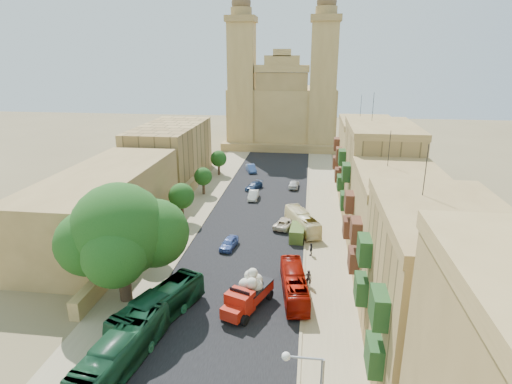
% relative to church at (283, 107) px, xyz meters
% --- Properties ---
extents(ground, '(260.00, 260.00, 0.00)m').
position_rel_church_xyz_m(ground, '(0.00, -78.61, -9.52)').
color(ground, brown).
extents(road_surface, '(14.00, 140.00, 0.01)m').
position_rel_church_xyz_m(road_surface, '(0.00, -48.61, -9.51)').
color(road_surface, black).
rests_on(road_surface, ground).
extents(sidewalk_east, '(5.00, 140.00, 0.01)m').
position_rel_church_xyz_m(sidewalk_east, '(9.50, -48.61, -9.51)').
color(sidewalk_east, '#958561').
rests_on(sidewalk_east, ground).
extents(sidewalk_west, '(5.00, 140.00, 0.01)m').
position_rel_church_xyz_m(sidewalk_west, '(-9.50, -48.61, -9.51)').
color(sidewalk_west, '#958561').
rests_on(sidewalk_west, ground).
extents(kerb_east, '(0.25, 140.00, 0.12)m').
position_rel_church_xyz_m(kerb_east, '(7.00, -48.61, -9.46)').
color(kerb_east, '#958561').
rests_on(kerb_east, ground).
extents(kerb_west, '(0.25, 140.00, 0.12)m').
position_rel_church_xyz_m(kerb_west, '(-7.00, -48.61, -9.46)').
color(kerb_west, '#958561').
rests_on(kerb_west, ground).
extents(townhouse_a, '(9.00, 14.00, 16.40)m').
position_rel_church_xyz_m(townhouse_a, '(15.95, -81.61, -3.11)').
color(townhouse_a, '#AA884D').
rests_on(townhouse_a, ground).
extents(townhouse_b, '(9.00, 14.00, 14.90)m').
position_rel_church_xyz_m(townhouse_b, '(15.95, -67.61, -3.86)').
color(townhouse_b, '#9F8048').
rests_on(townhouse_b, ground).
extents(townhouse_c, '(9.00, 14.00, 17.40)m').
position_rel_church_xyz_m(townhouse_c, '(15.95, -53.61, -2.61)').
color(townhouse_c, '#AA884D').
rests_on(townhouse_c, ground).
extents(townhouse_d, '(9.00, 14.00, 15.90)m').
position_rel_church_xyz_m(townhouse_d, '(15.95, -39.61, -3.36)').
color(townhouse_d, '#9F8048').
rests_on(townhouse_d, ground).
extents(west_wall, '(1.00, 40.00, 1.80)m').
position_rel_church_xyz_m(west_wall, '(-12.50, -58.61, -8.62)').
color(west_wall, '#9F8048').
rests_on(west_wall, ground).
extents(west_building_low, '(10.00, 28.00, 8.40)m').
position_rel_church_xyz_m(west_building_low, '(-18.00, -60.61, -5.32)').
color(west_building_low, olive).
rests_on(west_building_low, ground).
extents(west_building_mid, '(10.00, 22.00, 10.00)m').
position_rel_church_xyz_m(west_building_mid, '(-18.00, -34.61, -4.52)').
color(west_building_mid, '#AA884D').
rests_on(west_building_mid, ground).
extents(church, '(28.00, 22.50, 36.30)m').
position_rel_church_xyz_m(church, '(0.00, 0.00, 0.00)').
color(church, '#9F8048').
rests_on(church, ground).
extents(ficus_tree, '(11.39, 10.48, 11.39)m').
position_rel_church_xyz_m(ficus_tree, '(-9.40, -74.61, -2.79)').
color(ficus_tree, '#39281C').
rests_on(ficus_tree, ground).
extents(street_tree_a, '(3.41, 3.41, 5.25)m').
position_rel_church_xyz_m(street_tree_a, '(-10.00, -66.61, -6.00)').
color(street_tree_a, '#39281C').
rests_on(street_tree_a, ground).
extents(street_tree_b, '(3.53, 3.53, 5.43)m').
position_rel_church_xyz_m(street_tree_b, '(-10.00, -54.61, -5.88)').
color(street_tree_b, '#39281C').
rests_on(street_tree_b, ground).
extents(street_tree_c, '(2.95, 2.95, 4.53)m').
position_rel_church_xyz_m(street_tree_c, '(-10.00, -42.61, -6.49)').
color(street_tree_c, '#39281C').
rests_on(street_tree_c, ground).
extents(street_tree_d, '(3.08, 3.08, 4.73)m').
position_rel_church_xyz_m(street_tree_d, '(-10.00, -30.61, -6.35)').
color(street_tree_d, '#39281C').
rests_on(street_tree_d, ground).
extents(red_truck, '(4.37, 6.53, 3.61)m').
position_rel_church_xyz_m(red_truck, '(2.08, -74.65, -7.93)').
color(red_truck, '#AF1C0D').
rests_on(red_truck, ground).
extents(olive_pickup, '(2.03, 4.10, 1.65)m').
position_rel_church_xyz_m(olive_pickup, '(6.01, -58.61, -8.71)').
color(olive_pickup, '#425B22').
rests_on(olive_pickup, ground).
extents(bus_green_south, '(3.97, 10.70, 2.91)m').
position_rel_church_xyz_m(bus_green_south, '(-5.91, -83.36, -8.06)').
color(bus_green_south, '#1B4C2E').
rests_on(bus_green_south, ground).
extents(bus_green_north, '(5.97, 10.55, 2.89)m').
position_rel_church_xyz_m(bus_green_north, '(-5.21, -77.61, -8.07)').
color(bus_green_north, '#144A2B').
rests_on(bus_green_north, ground).
extents(bus_red_east, '(3.25, 9.01, 2.45)m').
position_rel_church_xyz_m(bus_red_east, '(6.16, -71.95, -8.29)').
color(bus_red_east, '#8E0E04').
rests_on(bus_red_east, ground).
extents(bus_cream_east, '(5.14, 8.77, 2.41)m').
position_rel_church_xyz_m(bus_cream_east, '(6.50, -55.62, -8.31)').
color(bus_cream_east, '#FEEEB1').
rests_on(bus_cream_east, ground).
extents(car_blue_a, '(2.06, 3.94, 1.28)m').
position_rel_church_xyz_m(car_blue_a, '(-1.99, -62.35, -8.87)').
color(car_blue_a, '#3F58A2').
rests_on(car_blue_a, ground).
extents(car_white_a, '(1.47, 4.08, 1.34)m').
position_rel_church_xyz_m(car_white_a, '(-1.53, -44.02, -8.85)').
color(car_white_a, silver).
rests_on(car_white_a, ground).
extents(car_cream, '(3.25, 4.95, 1.27)m').
position_rel_church_xyz_m(car_cream, '(4.20, -55.17, -8.88)').
color(car_cream, beige).
rests_on(car_cream, ground).
extents(car_dkblue, '(3.07, 4.43, 1.19)m').
position_rel_church_xyz_m(car_dkblue, '(-2.12, -38.88, -8.92)').
color(car_dkblue, navy).
rests_on(car_dkblue, ground).
extents(car_white_b, '(1.84, 4.10, 1.37)m').
position_rel_church_xyz_m(car_white_b, '(4.58, -37.22, -8.83)').
color(car_white_b, silver).
rests_on(car_white_b, ground).
extents(car_blue_b, '(2.78, 4.60, 1.43)m').
position_rel_church_xyz_m(car_blue_b, '(-4.22, -27.62, -8.80)').
color(car_blue_b, '#3A5899').
rests_on(car_blue_b, ground).
extents(pedestrian_a, '(0.67, 0.45, 1.78)m').
position_rel_church_xyz_m(pedestrian_a, '(7.50, -70.01, -8.62)').
color(pedestrian_a, '#252328').
rests_on(pedestrian_a, ground).
extents(pedestrian_c, '(0.54, 0.94, 1.52)m').
position_rel_church_xyz_m(pedestrian_c, '(7.73, -63.10, -8.76)').
color(pedestrian_c, '#27272E').
rests_on(pedestrian_c, ground).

